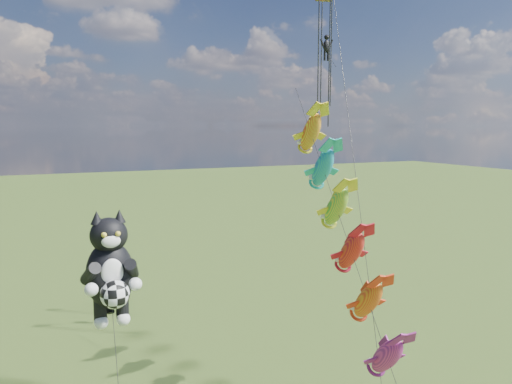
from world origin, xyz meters
name	(u,v)px	position (x,y,z in m)	size (l,w,h in m)	color
cat_kite_rig	(111,269)	(1.93, 5.06, 8.03)	(2.71, 4.16, 10.96)	brown
fish_windsock_rig	(344,229)	(13.06, 1.26, 9.82)	(2.51, 15.85, 17.46)	brown
parafoil_rig	(327,48)	(16.54, 8.68, 20.10)	(6.95, 16.50, 27.11)	brown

